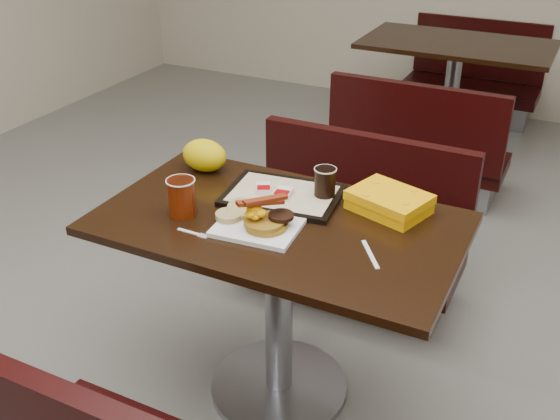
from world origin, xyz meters
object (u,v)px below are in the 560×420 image
at_px(coffee_cup_far, 325,182).
at_px(clamshell, 389,202).
at_px(fork, 188,232).
at_px(table_near, 279,311).
at_px(knife, 370,254).
at_px(table_far, 450,98).
at_px(pancake_stack, 266,223).
at_px(coffee_cup_near, 182,197).
at_px(tray, 283,195).
at_px(bench_far_n, 472,73).
at_px(paper_bag, 204,155).
at_px(platter, 258,227).
at_px(bench_near_n, 349,227).
at_px(hashbrown_sleeve_right, 283,193).
at_px(hashbrown_sleeve_left, 264,188).
at_px(bench_far_s, 422,135).

xyz_separation_m(coffee_cup_far, clamshell, (0.23, 0.02, -0.04)).
xyz_separation_m(fork, coffee_cup_far, (0.30, 0.40, 0.07)).
bearing_deg(table_near, knife, -11.55).
distance_m(table_far, pancake_stack, 2.72).
relative_size(pancake_stack, coffee_cup_near, 1.07).
relative_size(tray, clamshell, 1.59).
bearing_deg(bench_far_n, coffee_cup_far, -88.53).
distance_m(table_far, coffee_cup_far, 2.44).
relative_size(knife, coffee_cup_far, 1.58).
height_order(coffee_cup_far, paper_bag, paper_bag).
relative_size(table_near, paper_bag, 6.81).
height_order(pancake_stack, clamshell, clamshell).
relative_size(bench_far_n, coffee_cup_near, 7.85).
bearing_deg(platter, table_far, 84.38).
distance_m(bench_far_n, knife, 3.41).
height_order(knife, tray, tray).
distance_m(bench_near_n, coffee_cup_near, 0.98).
relative_size(fork, knife, 0.71).
bearing_deg(clamshell, coffee_cup_near, -134.26).
height_order(table_near, pancake_stack, pancake_stack).
xyz_separation_m(table_far, hashbrown_sleeve_right, (-0.05, -2.47, 0.40)).
bearing_deg(table_far, hashbrown_sleeve_right, -91.09).
xyz_separation_m(table_far, fork, (-0.22, -2.80, 0.38)).
height_order(coffee_cup_near, knife, coffee_cup_near).
bearing_deg(fork, hashbrown_sleeve_left, 74.97).
bearing_deg(fork, bench_far_s, 84.98).
distance_m(tray, hashbrown_sleeve_left, 0.07).
bearing_deg(table_far, bench_far_s, -90.00).
bearing_deg(clamshell, bench_far_s, 117.85).
relative_size(bench_near_n, clamshell, 4.01).
relative_size(bench_far_s, clamshell, 4.01).
distance_m(bench_far_n, hashbrown_sleeve_left, 3.19).
bearing_deg(paper_bag, coffee_cup_near, -70.22).
bearing_deg(bench_near_n, knife, -65.93).
bearing_deg(paper_bag, tray, -11.72).
relative_size(bench_far_s, tray, 2.52).
bearing_deg(knife, clamshell, 152.53).
relative_size(knife, tray, 0.40).
height_order(platter, tray, tray).
distance_m(platter, tray, 0.24).
height_order(coffee_cup_far, clamshell, coffee_cup_far).
bearing_deg(table_far, knife, -82.66).
distance_m(fork, clamshell, 0.68).
bearing_deg(bench_near_n, coffee_cup_far, -80.96).
distance_m(coffee_cup_near, hashbrown_sleeve_left, 0.30).
distance_m(table_near, coffee_cup_far, 0.49).
height_order(pancake_stack, coffee_cup_near, coffee_cup_near).
xyz_separation_m(table_near, bench_near_n, (0.00, 0.70, -0.02)).
bearing_deg(table_near, coffee_cup_far, 68.24).
bearing_deg(tray, bench_far_s, 81.32).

